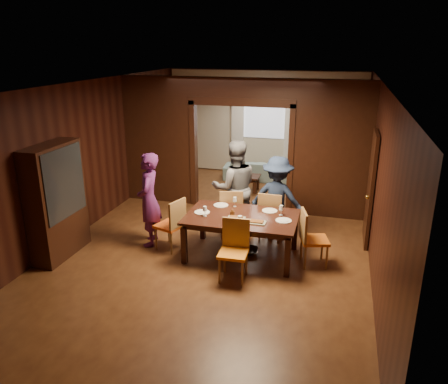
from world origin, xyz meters
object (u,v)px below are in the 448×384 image
(person_navy, at_px, (277,198))
(chair_far_r, at_px, (271,215))
(hutch, at_px, (56,201))
(coffee_table, at_px, (244,183))
(person_grey, at_px, (235,188))
(chair_left, at_px, (170,224))
(person_purple, at_px, (149,200))
(chair_near, at_px, (233,252))
(chair_far_l, at_px, (231,212))
(sofa, at_px, (257,170))
(chair_right, at_px, (315,238))
(dining_table, at_px, (241,236))

(person_navy, distance_m, chair_far_r, 0.34)
(hutch, bearing_deg, coffee_table, 61.67)
(person_grey, bearing_deg, person_navy, 154.88)
(person_grey, xyz_separation_m, chair_left, (-0.96, -1.02, -0.44))
(person_purple, bearing_deg, person_grey, 108.92)
(chair_near, bearing_deg, hutch, 176.94)
(chair_far_l, bearing_deg, chair_far_r, 168.72)
(person_purple, height_order, sofa, person_purple)
(person_grey, distance_m, chair_far_l, 0.47)
(person_grey, xyz_separation_m, chair_right, (1.62, -0.95, -0.44))
(person_grey, distance_m, coffee_table, 2.72)
(chair_right, height_order, chair_far_r, same)
(person_purple, relative_size, chair_near, 1.79)
(person_grey, bearing_deg, coffee_table, -103.63)
(sofa, distance_m, chair_right, 4.93)
(person_purple, relative_size, chair_left, 1.79)
(person_navy, relative_size, chair_far_r, 1.66)
(hutch, bearing_deg, sofa, 65.12)
(chair_right, bearing_deg, coffee_table, 14.08)
(dining_table, bearing_deg, chair_right, 0.77)
(person_navy, xyz_separation_m, chair_left, (-1.79, -0.98, -0.32))
(person_grey, bearing_deg, chair_far_r, 148.22)
(person_grey, distance_m, person_navy, 0.84)
(person_purple, bearing_deg, dining_table, 73.87)
(sofa, height_order, chair_left, chair_left)
(person_grey, height_order, sofa, person_grey)
(person_grey, xyz_separation_m, hutch, (-2.73, -1.74, 0.07))
(sofa, xyz_separation_m, chair_left, (-0.71, -4.63, 0.22))
(chair_right, relative_size, chair_far_l, 1.00)
(person_purple, bearing_deg, chair_right, 74.93)
(person_grey, height_order, chair_far_r, person_grey)
(person_purple, distance_m, chair_right, 3.03)
(chair_far_r, bearing_deg, hutch, 26.40)
(hutch, bearing_deg, person_grey, 32.46)
(chair_far_r, bearing_deg, chair_far_l, 4.03)
(sofa, height_order, chair_near, chair_near)
(chair_far_r, bearing_deg, dining_table, 67.16)
(person_grey, bearing_deg, chair_left, 24.07)
(person_grey, height_order, chair_left, person_grey)
(dining_table, bearing_deg, chair_far_r, 65.71)
(person_purple, bearing_deg, chair_far_r, 96.01)
(person_grey, height_order, chair_far_l, person_grey)
(person_navy, bearing_deg, chair_far_r, 50.12)
(sofa, xyz_separation_m, chair_right, (1.87, -4.56, 0.22))
(chair_left, bearing_deg, person_grey, 154.77)
(chair_left, bearing_deg, sofa, -170.51)
(coffee_table, relative_size, chair_far_l, 0.82)
(chair_far_l, bearing_deg, dining_table, 101.72)
(coffee_table, bearing_deg, hutch, -118.33)
(hutch, bearing_deg, chair_far_l, 30.33)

